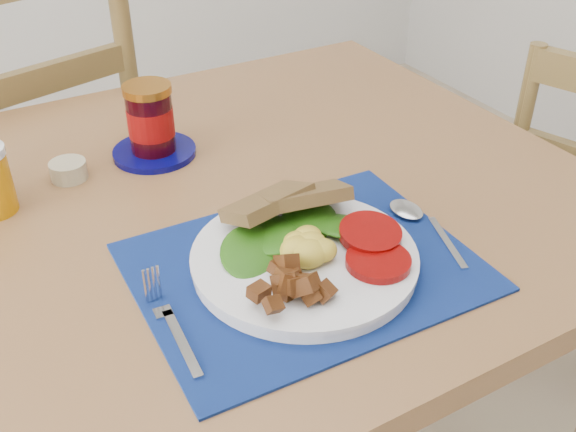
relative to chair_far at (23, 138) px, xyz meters
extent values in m
cube|color=brown|center=(0.02, -0.62, 0.12)|extent=(1.40, 0.90, 0.04)
cylinder|color=brown|center=(0.66, -0.23, -0.26)|extent=(0.06, 0.06, 0.71)
cube|color=brown|center=(-0.02, 0.07, -0.14)|extent=(0.55, 0.54, 0.04)
cylinder|color=brown|center=(0.12, 0.30, -0.39)|extent=(0.04, 0.04, 0.45)
cylinder|color=brown|center=(0.22, -0.06, -0.39)|extent=(0.04, 0.04, 0.45)
cylinder|color=brown|center=(-0.16, -0.16, -0.39)|extent=(0.04, 0.04, 0.45)
cylinder|color=brown|center=(1.16, -0.46, -0.43)|extent=(0.03, 0.03, 0.37)
cylinder|color=brown|center=(0.87, -0.56, -0.43)|extent=(0.03, 0.03, 0.37)
cube|color=black|center=(0.19, -0.83, 0.14)|extent=(0.41, 0.33, 0.00)
cylinder|color=silver|center=(0.19, -0.83, 0.15)|extent=(0.27, 0.27, 0.02)
ellipsoid|color=gold|center=(0.20, -0.83, 0.18)|extent=(0.07, 0.06, 0.03)
cylinder|color=#8B0505|center=(0.27, -0.87, 0.17)|extent=(0.08, 0.08, 0.01)
ellipsoid|color=#0D3A07|center=(0.20, -0.79, 0.17)|extent=(0.15, 0.09, 0.01)
cube|color=olive|center=(0.21, -0.75, 0.19)|extent=(0.12, 0.07, 0.04)
cube|color=#B2B5BA|center=(0.01, -0.88, 0.14)|extent=(0.02, 0.11, 0.00)
cube|color=#B2B5BA|center=(0.01, -0.81, 0.14)|extent=(0.02, 0.06, 0.00)
cube|color=#B2B5BA|center=(0.38, -0.88, 0.14)|extent=(0.05, 0.11, 0.00)
ellipsoid|color=#B2B5BA|center=(0.38, -0.79, 0.14)|extent=(0.04, 0.05, 0.00)
cylinder|color=tan|center=(0.00, -0.46, 0.15)|extent=(0.05, 0.05, 0.03)
cylinder|color=#04054F|center=(0.14, -0.46, 0.14)|extent=(0.13, 0.13, 0.01)
cylinder|color=black|center=(0.14, -0.46, 0.20)|extent=(0.07, 0.07, 0.10)
cylinder|color=maroon|center=(0.14, -0.46, 0.20)|extent=(0.07, 0.07, 0.05)
cylinder|color=#A5641B|center=(0.14, -0.46, 0.25)|extent=(0.07, 0.07, 0.01)
camera|label=1|loc=(-0.15, -1.38, 0.65)|focal=42.00mm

